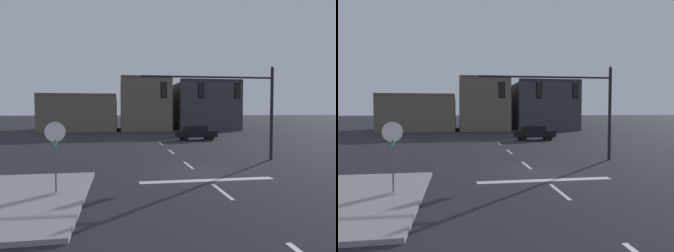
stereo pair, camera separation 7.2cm
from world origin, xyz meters
The scene contains 8 objects.
ground_plane centered at (0.00, 0.00, 0.00)m, with size 400.00×400.00×0.00m, color #232328.
sidewalk_near_corner centered at (-7.82, -4.00, 0.07)m, with size 5.00×8.00×0.15m, color gray.
stop_bar_paint centered at (0.00, -2.00, 0.00)m, with size 6.40×0.50×0.01m, color silver.
lane_centreline centered at (0.00, 2.00, 0.00)m, with size 0.16×26.40×0.01m.
signal_mast_near_side centered at (2.93, 3.21, 4.17)m, with size 8.71×0.54×6.16m.
stop_sign centered at (-6.47, -3.58, 2.14)m, with size 0.76×0.64×2.83m.
car_lot_nearside centered at (4.35, 17.09, 0.86)m, with size 4.50×2.02×1.61m.
building_row centered at (0.14, 36.70, 3.58)m, with size 32.13×12.04×8.69m.
Camera 1 is at (-4.08, -15.50, 3.25)m, focal length 32.35 mm.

